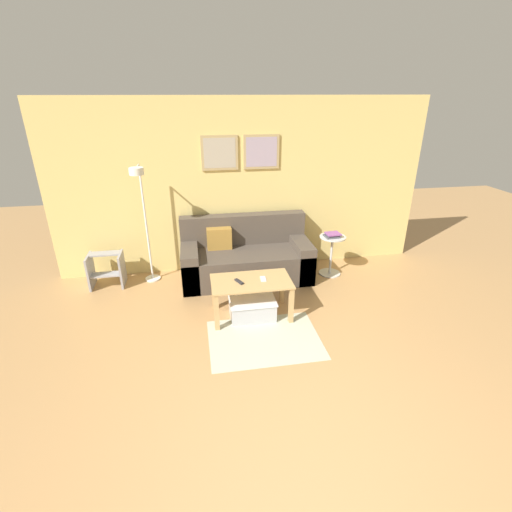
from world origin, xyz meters
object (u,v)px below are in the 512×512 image
floor_lamp (142,206)px  remote_control (239,282)px  coffee_table (251,288)px  book_stack (332,235)px  side_table (331,252)px  couch (246,258)px  storage_bin (252,308)px  cell_phone (263,279)px  step_stool (106,269)px

floor_lamp → remote_control: floor_lamp is taller
coffee_table → book_stack: size_ratio=4.08×
side_table → remote_control: bearing=-147.9°
couch → coffee_table: size_ratio=1.94×
couch → side_table: couch is taller
couch → storage_bin: size_ratio=3.31×
book_stack → coffee_table: bearing=-145.8°
cell_phone → step_stool: bearing=155.9°
coffee_table → side_table: side_table is taller
book_stack → step_stool: (-3.29, 0.21, -0.39)m
side_table → cell_phone: size_ratio=4.40×
couch → book_stack: bearing=-5.8°
book_stack → remote_control: 1.79m
cell_phone → step_stool: (-2.08, 1.13, -0.23)m
floor_lamp → remote_control: bearing=-43.1°
remote_control → cell_phone: bearing=-19.9°
side_table → step_stool: side_table is taller
storage_bin → cell_phone: bearing=19.2°
coffee_table → couch: bearing=85.4°
storage_bin → floor_lamp: size_ratio=0.33×
storage_bin → floor_lamp: floor_lamp is taller
side_table → cell_phone: (-1.24, -0.93, 0.12)m
cell_phone → coffee_table: bearing=-170.5°
coffee_table → book_stack: bearing=34.2°
book_stack → step_stool: bearing=176.3°
storage_bin → book_stack: size_ratio=2.39×
couch → remote_control: size_ratio=12.58×
remote_control → step_stool: (-1.78, 1.16, -0.24)m
side_table → floor_lamp: bearing=177.5°
couch → floor_lamp: bearing=179.8°
floor_lamp → couch: bearing=-0.2°
coffee_table → cell_phone: size_ratio=6.95×
coffee_table → side_table: (1.39, 0.95, -0.02)m
couch → side_table: bearing=-4.9°
remote_control → step_stool: bearing=121.2°
storage_bin → side_table: size_ratio=0.93×
storage_bin → step_stool: 2.27m
remote_control → book_stack: bearing=6.2°
coffee_table → cell_phone: (0.15, 0.01, 0.10)m
coffee_table → step_stool: coffee_table is taller
coffee_table → step_stool: 2.24m
coffee_table → storage_bin: bearing=-82.4°
coffee_table → floor_lamp: (-1.31, 1.06, 0.79)m
couch → remote_control: 1.12m
remote_control → side_table: bearing=6.4°
remote_control → step_stool: 2.13m
storage_bin → remote_control: size_ratio=3.80×
coffee_table → remote_control: remote_control is taller
coffee_table → storage_bin: (0.00, -0.04, -0.27)m
book_stack → cell_phone: size_ratio=1.70×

